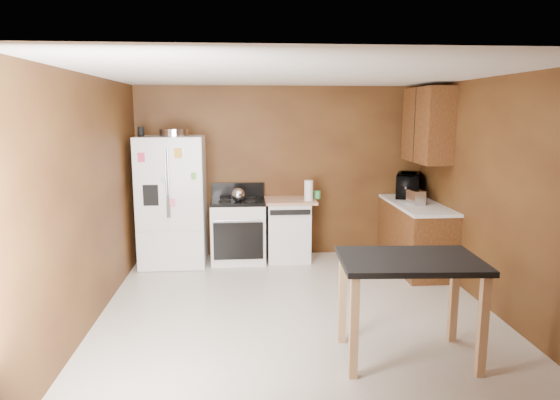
{
  "coord_description": "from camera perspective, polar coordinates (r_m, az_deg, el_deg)",
  "views": [
    {
      "loc": [
        -0.57,
        -5.07,
        2.14
      ],
      "look_at": [
        -0.12,
        0.85,
        1.08
      ],
      "focal_mm": 32.0,
      "sensor_mm": 36.0,
      "label": 1
    }
  ],
  "objects": [
    {
      "name": "toaster",
      "position": [
        6.96,
        15.26,
        0.32
      ],
      "size": [
        0.19,
        0.28,
        0.19
      ],
      "primitive_type": "cube",
      "rotation": [
        0.0,
        0.0,
        0.14
      ],
      "color": "silver",
      "rests_on": "right_cabinets"
    },
    {
      "name": "wall_back",
      "position": [
        7.39,
        0.12,
        3.23
      ],
      "size": [
        4.2,
        0.0,
        4.2
      ],
      "primitive_type": "plane",
      "rotation": [
        1.57,
        0.0,
        0.0
      ],
      "color": "brown",
      "rests_on": "ground"
    },
    {
      "name": "island",
      "position": [
        4.44,
        14.58,
        -8.22
      ],
      "size": [
        1.22,
        0.85,
        0.91
      ],
      "color": "black",
      "rests_on": "ground"
    },
    {
      "name": "green_canister",
      "position": [
        7.23,
        4.24,
        0.62
      ],
      "size": [
        0.13,
        0.13,
        0.11
      ],
      "primitive_type": "cylinder",
      "rotation": [
        0.0,
        0.0,
        0.39
      ],
      "color": "#40A75C",
      "rests_on": "dishwasher"
    },
    {
      "name": "ceiling",
      "position": [
        5.11,
        2.15,
        14.19
      ],
      "size": [
        4.5,
        4.5,
        0.0
      ],
      "primitive_type": "plane",
      "rotation": [
        3.14,
        0.0,
        0.0
      ],
      "color": "white",
      "rests_on": "ground"
    },
    {
      "name": "wall_right",
      "position": [
        5.8,
        23.16,
        0.5
      ],
      "size": [
        0.0,
        4.5,
        4.5
      ],
      "primitive_type": "plane",
      "rotation": [
        1.57,
        0.0,
        -1.57
      ],
      "color": "brown",
      "rests_on": "ground"
    },
    {
      "name": "right_cabinets",
      "position": [
        7.09,
        15.61,
        -0.24
      ],
      "size": [
        0.63,
        1.58,
        2.45
      ],
      "color": "brown",
      "rests_on": "ground"
    },
    {
      "name": "wall_front",
      "position": [
        3.01,
        6.85,
        -7.08
      ],
      "size": [
        4.2,
        0.0,
        4.2
      ],
      "primitive_type": "plane",
      "rotation": [
        -1.57,
        0.0,
        0.0
      ],
      "color": "brown",
      "rests_on": "ground"
    },
    {
      "name": "paper_towel",
      "position": [
        7.05,
        3.29,
        1.1
      ],
      "size": [
        0.14,
        0.14,
        0.28
      ],
      "primitive_type": "cylinder",
      "rotation": [
        0.0,
        0.0,
        0.15
      ],
      "color": "white",
      "rests_on": "dishwasher"
    },
    {
      "name": "roasting_pan",
      "position": [
        6.96,
        -12.02,
        7.54
      ],
      "size": [
        0.4,
        0.4,
        0.1
      ],
      "primitive_type": "cylinder",
      "color": "silver",
      "rests_on": "refrigerator"
    },
    {
      "name": "pen_cup",
      "position": [
        7.0,
        -15.61,
        7.53
      ],
      "size": [
        0.09,
        0.09,
        0.13
      ],
      "primitive_type": "cylinder",
      "color": "black",
      "rests_on": "refrigerator"
    },
    {
      "name": "microwave",
      "position": [
        7.51,
        14.44,
        1.55
      ],
      "size": [
        0.58,
        0.68,
        0.32
      ],
      "primitive_type": "imported",
      "rotation": [
        0.0,
        0.0,
        1.18
      ],
      "color": "black",
      "rests_on": "right_cabinets"
    },
    {
      "name": "gas_range",
      "position": [
        7.19,
        -4.78,
        -3.38
      ],
      "size": [
        0.76,
        0.68,
        1.1
      ],
      "color": "white",
      "rests_on": "ground"
    },
    {
      "name": "refrigerator",
      "position": [
        7.11,
        -12.19,
        -0.12
      ],
      "size": [
        0.9,
        0.8,
        1.8
      ],
      "color": "white",
      "rests_on": "ground"
    },
    {
      "name": "kettle",
      "position": [
        6.94,
        -4.81,
        0.61
      ],
      "size": [
        0.19,
        0.19,
        0.19
      ],
      "primitive_type": "sphere",
      "color": "silver",
      "rests_on": "gas_range"
    },
    {
      "name": "wall_left",
      "position": [
        5.37,
        -20.82,
        -0.05
      ],
      "size": [
        0.0,
        4.5,
        4.5
      ],
      "primitive_type": "plane",
      "rotation": [
        1.57,
        0.0,
        1.57
      ],
      "color": "brown",
      "rests_on": "ground"
    },
    {
      "name": "floor",
      "position": [
        5.53,
        1.97,
        -12.61
      ],
      "size": [
        4.5,
        4.5,
        0.0
      ],
      "primitive_type": "plane",
      "color": "beige",
      "rests_on": "ground"
    },
    {
      "name": "dishwasher",
      "position": [
        7.25,
        0.94,
        -3.32
      ],
      "size": [
        0.78,
        0.63,
        0.89
      ],
      "color": "white",
      "rests_on": "ground"
    }
  ]
}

